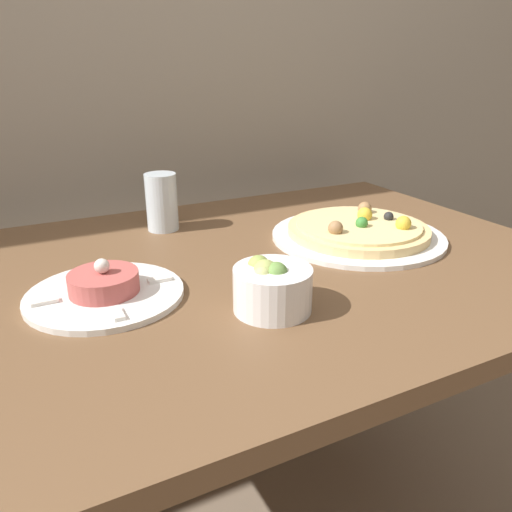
% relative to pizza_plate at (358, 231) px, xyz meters
% --- Properties ---
extents(dining_table, '(1.28, 0.88, 0.79)m').
position_rel_pizza_plate_xyz_m(dining_table, '(-0.28, -0.02, -0.12)').
color(dining_table, brown).
rests_on(dining_table, ground_plane).
extents(pizza_plate, '(0.37, 0.37, 0.06)m').
position_rel_pizza_plate_xyz_m(pizza_plate, '(0.00, 0.00, 0.00)').
color(pizza_plate, white).
rests_on(pizza_plate, dining_table).
extents(tartare_plate, '(0.25, 0.25, 0.07)m').
position_rel_pizza_plate_xyz_m(tartare_plate, '(-0.55, -0.05, -0.00)').
color(tartare_plate, white).
rests_on(tartare_plate, dining_table).
extents(small_bowl, '(0.12, 0.12, 0.08)m').
position_rel_pizza_plate_xyz_m(small_bowl, '(-0.33, -0.21, 0.02)').
color(small_bowl, white).
rests_on(small_bowl, dining_table).
extents(drinking_glass, '(0.07, 0.07, 0.13)m').
position_rel_pizza_plate_xyz_m(drinking_glass, '(-0.36, 0.25, 0.05)').
color(drinking_glass, silver).
rests_on(drinking_glass, dining_table).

